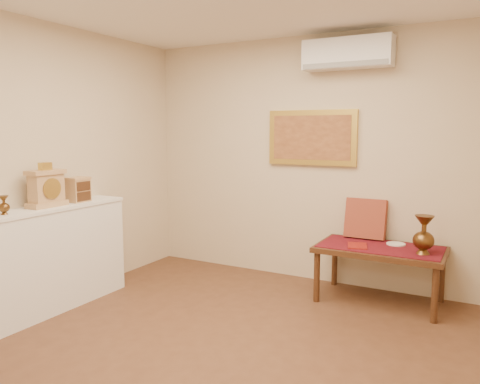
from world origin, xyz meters
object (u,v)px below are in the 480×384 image
Objects in this scene: brass_urn_tall at (424,231)px; display_ledge at (31,264)px; mantel_clock at (47,188)px; wooden_chest at (78,189)px; low_table at (380,254)px.

brass_urn_tall is 3.57m from display_ledge.
mantel_clock is at bearing -152.72° from brass_urn_tall.
wooden_chest is at bearing -158.14° from brass_urn_tall.
mantel_clock is at bearing -147.89° from low_table.
mantel_clock is (-3.07, -1.58, 0.38)m from brass_urn_tall.
wooden_chest is 0.20× the size of low_table.
brass_urn_tall is at bearing 21.86° from wooden_chest.
mantel_clock is 3.22m from low_table.
brass_urn_tall is at bearing -12.93° from low_table.
display_ledge is 0.83m from wooden_chest.
display_ledge is at bearing -144.90° from low_table.
low_table is (2.67, 1.67, -0.67)m from mantel_clock.
wooden_chest is at bearing 87.70° from mantel_clock.
mantel_clock reaches higher than display_ledge.
mantel_clock is 0.36m from wooden_chest.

